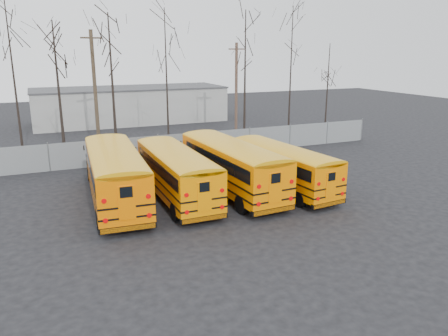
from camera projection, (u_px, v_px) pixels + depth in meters
name	position (u px, v px, depth m)	size (l,w,h in m)	color
ground	(217.00, 210.00, 23.77)	(120.00, 120.00, 0.00)	black
fence	(158.00, 148.00, 34.14)	(40.00, 0.04, 2.00)	gray
distant_building	(130.00, 105.00, 52.35)	(22.00, 8.00, 4.00)	#ABABA6
bus_a	(115.00, 171.00, 24.38)	(3.43, 11.69, 3.23)	black
bus_b	(175.00, 169.00, 25.19)	(2.47, 10.68, 2.99)	black
bus_c	(230.00, 162.00, 26.33)	(3.21, 11.46, 3.17)	black
bus_d	(281.00, 164.00, 26.89)	(3.30, 10.20, 2.81)	black
utility_pole_left	(95.00, 90.00, 37.02)	(1.77, 0.51, 10.05)	#463828
utility_pole_right	(236.00, 89.00, 43.15)	(1.62, 0.28, 9.10)	brown
tree_1	(15.00, 85.00, 31.81)	(0.26, 0.26, 11.93)	black
tree_2	(59.00, 93.00, 33.08)	(0.26, 0.26, 10.53)	black
tree_3	(113.00, 88.00, 33.80)	(0.26, 0.26, 11.13)	black
tree_4	(167.00, 81.00, 36.80)	(0.26, 0.26, 11.75)	black
tree_5	(245.00, 79.00, 38.90)	(0.26, 0.26, 11.77)	black
tree_6	(291.00, 74.00, 41.85)	(0.26, 0.26, 12.37)	black
tree_7	(327.00, 92.00, 41.87)	(0.26, 0.26, 9.01)	black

